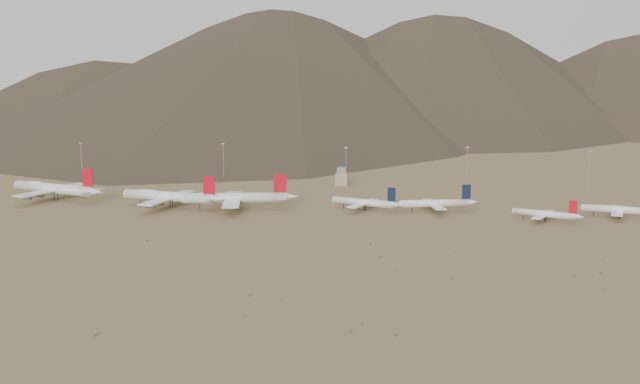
% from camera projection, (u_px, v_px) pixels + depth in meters
% --- Properties ---
extents(ground, '(3000.00, 3000.00, 0.00)m').
position_uv_depth(ground, '(256.00, 220.00, 418.76)').
color(ground, '#A18853').
rests_on(ground, ground).
extents(mountain_ridge, '(4400.00, 1000.00, 300.00)m').
position_uv_depth(mountain_ridge, '(386.00, 14.00, 1270.07)').
color(mountain_ridge, '#453829').
rests_on(mountain_ridge, ground).
extents(widebody_west, '(66.74, 53.02, 20.51)m').
position_uv_depth(widebody_west, '(54.00, 188.00, 474.92)').
color(widebody_west, white).
rests_on(widebody_west, ground).
extents(widebody_centre, '(64.52, 50.46, 19.34)m').
position_uv_depth(widebody_centre, '(170.00, 196.00, 450.45)').
color(widebody_centre, white).
rests_on(widebody_centre, ground).
extents(widebody_east, '(65.51, 51.42, 19.73)m').
position_uv_depth(widebody_east, '(235.00, 198.00, 445.63)').
color(widebody_east, white).
rests_on(widebody_east, ground).
extents(narrowbody_a, '(41.27, 30.78, 14.17)m').
position_uv_depth(narrowbody_a, '(366.00, 202.00, 443.11)').
color(narrowbody_a, white).
rests_on(narrowbody_a, ground).
extents(narrowbody_b, '(44.18, 32.65, 14.92)m').
position_uv_depth(narrowbody_b, '(437.00, 203.00, 439.84)').
color(narrowbody_b, white).
rests_on(narrowbody_b, ground).
extents(narrowbody_c, '(35.53, 26.68, 12.38)m').
position_uv_depth(narrowbody_c, '(546.00, 214.00, 413.92)').
color(narrowbody_c, white).
rests_on(narrowbody_c, ground).
extents(narrowbody_d, '(41.92, 30.71, 13.99)m').
position_uv_depth(narrowbody_d, '(621.00, 210.00, 422.50)').
color(narrowbody_d, white).
rests_on(narrowbody_d, ground).
extents(control_tower, '(8.00, 8.00, 12.00)m').
position_uv_depth(control_tower, '(342.00, 177.00, 530.16)').
color(control_tower, tan).
rests_on(control_tower, ground).
extents(mast_far_west, '(2.00, 0.60, 25.70)m').
position_uv_depth(mast_far_west, '(81.00, 159.00, 554.01)').
color(mast_far_west, gray).
rests_on(mast_far_west, ground).
extents(mast_west, '(2.00, 0.60, 25.70)m').
position_uv_depth(mast_west, '(223.00, 160.00, 549.86)').
color(mast_west, gray).
rests_on(mast_west, ground).
extents(mast_centre, '(2.00, 0.60, 25.70)m').
position_uv_depth(mast_centre, '(346.00, 164.00, 526.33)').
color(mast_centre, gray).
rests_on(mast_centre, ground).
extents(mast_east, '(2.00, 0.60, 25.70)m').
position_uv_depth(mast_east, '(467.00, 164.00, 527.89)').
color(mast_east, gray).
rests_on(mast_east, ground).
extents(mast_far_east, '(2.00, 0.60, 25.70)m').
position_uv_depth(mast_far_east, '(589.00, 169.00, 505.68)').
color(mast_far_east, gray).
rests_on(mast_far_east, ground).
extents(desert_scrub, '(424.67, 181.95, 0.96)m').
position_uv_depth(desert_scrub, '(260.00, 274.00, 314.57)').
color(desert_scrub, brown).
rests_on(desert_scrub, ground).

